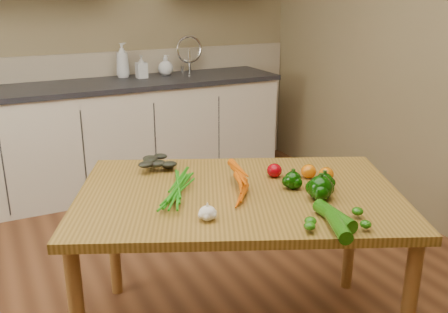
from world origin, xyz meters
The scene contains 17 objects.
room centered at (0.00, 0.17, 1.25)m, with size 4.04×5.04×2.64m.
counter_run centered at (0.21, 2.19, 0.46)m, with size 2.84×0.64×1.14m.
table centered at (0.25, 0.05, 0.67)m, with size 1.66×1.40×0.76m.
soap_bottle_a centered at (0.38, 2.36, 1.04)m, with size 0.11×0.11×0.28m, color silver.
soap_bottle_b centered at (0.51, 2.26, 0.99)m, with size 0.08×0.09×0.19m, color silver.
soap_bottle_c centered at (0.74, 2.31, 0.98)m, with size 0.13×0.13×0.17m, color silver.
carrot_bunch centered at (0.17, 0.08, 0.79)m, with size 0.26×0.20×0.07m, color #C95104, non-canonical shape.
leafy_greens centered at (0.03, 0.48, 0.81)m, with size 0.20×0.18×0.10m, color black, non-canonical shape.
garlic_bulb centered at (0.01, -0.15, 0.78)m, with size 0.07×0.07×0.06m, color silver.
pepper_a centered at (0.48, -0.03, 0.79)m, with size 0.08×0.08×0.08m, color black.
pepper_b centered at (0.59, -0.11, 0.80)m, with size 0.08×0.08×0.08m, color black.
pepper_c centered at (0.52, -0.18, 0.81)m, with size 0.10×0.10×0.10m, color black.
tomato_a centered at (0.49, 0.13, 0.79)m, with size 0.07×0.07×0.07m, color #90020A.
tomato_b centered at (0.62, 0.05, 0.79)m, with size 0.07×0.07×0.07m, color #BD5704.
tomato_c centered at (0.68, -0.01, 0.79)m, with size 0.07×0.07×0.06m, color #BD5704.
zucchini_a centered at (0.43, -0.39, 0.78)m, with size 0.06×0.06×0.21m, color #164C08.
zucchini_b centered at (0.40, -0.45, 0.78)m, with size 0.05×0.05×0.21m, color #164C08.
Camera 1 is at (-0.71, -1.74, 1.60)m, focal length 40.00 mm.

